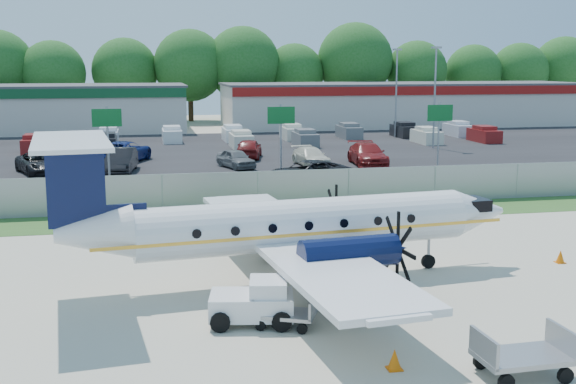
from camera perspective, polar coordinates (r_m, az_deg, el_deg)
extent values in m
plane|color=#BBB49E|center=(25.12, 2.77, -7.55)|extent=(170.00, 170.00, 0.00)
cube|color=#2D561E|center=(36.48, -1.89, -1.92)|extent=(170.00, 4.00, 0.02)
cube|color=black|center=(43.27, -3.46, -0.01)|extent=(170.00, 8.00, 0.02)
cube|color=black|center=(63.91, -6.14, 3.25)|extent=(170.00, 32.00, 0.02)
cube|color=gray|center=(38.23, -2.41, 0.15)|extent=(120.00, 0.02, 1.90)
cube|color=gray|center=(38.07, -2.42, 1.61)|extent=(120.00, 0.06, 0.06)
cube|color=gray|center=(38.41, -2.40, -1.24)|extent=(120.00, 0.06, 0.06)
cube|color=beige|center=(91.12, 9.05, 6.80)|extent=(44.00, 12.00, 5.00)
cube|color=#474749|center=(91.01, 9.10, 8.45)|extent=(44.40, 12.40, 0.24)
cube|color=maroon|center=(85.35, 10.53, 7.88)|extent=(44.00, 0.20, 1.00)
cylinder|color=gray|center=(46.50, -14.03, 3.51)|extent=(0.14, 0.14, 5.00)
cube|color=#0C5923|center=(46.19, -14.13, 5.71)|extent=(1.80, 0.08, 1.10)
cylinder|color=gray|center=(47.32, -0.57, 3.93)|extent=(0.14, 0.14, 5.00)
cube|color=#0C5923|center=(47.01, -0.54, 6.09)|extent=(1.80, 0.08, 1.10)
cylinder|color=gray|center=(50.57, 11.79, 4.11)|extent=(0.14, 0.14, 5.00)
cube|color=#0C5923|center=(50.28, 11.93, 6.14)|extent=(1.80, 0.08, 1.10)
cylinder|color=gray|center=(66.53, 11.51, 7.25)|extent=(0.18, 0.18, 9.00)
cube|color=gray|center=(66.47, 11.65, 11.13)|extent=(0.90, 0.35, 0.18)
cylinder|color=gray|center=(75.83, 8.54, 7.67)|extent=(0.18, 0.18, 9.00)
cube|color=gray|center=(75.78, 8.63, 11.08)|extent=(0.90, 0.35, 0.18)
cylinder|color=silver|center=(25.41, 1.30, -2.56)|extent=(12.01, 3.05, 1.81)
cone|color=silver|center=(28.41, 14.76, -1.53)|extent=(2.27, 2.02, 1.81)
cone|color=silver|center=(24.07, -15.10, -3.16)|extent=(2.65, 2.06, 1.81)
cube|color=black|center=(28.25, 14.47, -0.90)|extent=(0.98, 1.32, 0.43)
cube|color=silver|center=(25.39, 0.28, -3.78)|extent=(4.79, 16.96, 0.21)
cylinder|color=#080F32|center=(23.20, 4.85, -4.80)|extent=(3.32, 1.38, 1.05)
cylinder|color=#080F32|center=(28.22, 0.58, -2.06)|extent=(3.32, 1.38, 1.05)
cube|color=#080F32|center=(23.75, -16.42, 0.57)|extent=(1.81, 0.36, 2.76)
cube|color=silver|center=(23.57, -16.82, 3.86)|extent=(2.89, 6.10, 0.13)
cylinder|color=gray|center=(27.71, 11.04, -4.70)|extent=(0.11, 0.11, 1.24)
cylinder|color=black|center=(27.80, 11.02, -5.41)|extent=(0.55, 0.23, 0.53)
cylinder|color=black|center=(23.22, 2.39, -8.25)|extent=(0.64, 0.44, 0.61)
cylinder|color=black|center=(28.24, -1.45, -4.89)|extent=(0.64, 0.44, 0.61)
cube|color=silver|center=(21.73, -2.89, -8.91)|extent=(2.69, 1.89, 0.69)
cube|color=silver|center=(21.55, -1.58, -7.55)|extent=(1.29, 1.45, 0.49)
cube|color=black|center=(21.55, -0.39, -7.49)|extent=(0.37, 1.10, 0.39)
cylinder|color=black|center=(21.14, -5.38, -10.21)|extent=(0.62, 0.32, 0.59)
cylinder|color=black|center=(22.58, -5.10, -8.85)|extent=(0.62, 0.32, 0.59)
cylinder|color=black|center=(21.08, -0.50, -10.22)|extent=(0.62, 0.32, 0.59)
cylinder|color=black|center=(22.53, -0.55, -8.86)|extent=(0.62, 0.32, 0.59)
cube|color=gray|center=(21.42, -0.24, -9.60)|extent=(2.03, 1.68, 0.11)
cube|color=gray|center=(21.52, -2.43, -8.77)|extent=(0.50, 0.99, 0.53)
cube|color=gray|center=(21.17, 1.98, -9.09)|extent=(0.50, 0.99, 0.53)
cylinder|color=black|center=(21.20, -2.18, -10.50)|extent=(0.33, 0.23, 0.32)
cylinder|color=black|center=(22.08, -1.53, -9.64)|extent=(0.33, 0.23, 0.32)
cylinder|color=black|center=(20.94, 1.13, -10.76)|extent=(0.33, 0.23, 0.32)
cylinder|color=black|center=(21.83, 1.64, -9.88)|extent=(0.33, 0.23, 0.32)
cube|color=gray|center=(19.11, 18.06, -12.27)|extent=(2.29, 1.42, 0.14)
cube|color=gray|center=(18.47, 15.22, -11.78)|extent=(0.13, 1.35, 0.68)
cube|color=gray|center=(19.54, 20.85, -10.87)|extent=(0.13, 1.35, 0.68)
cylinder|color=black|center=(18.36, 16.86, -14.18)|extent=(0.41, 0.15, 0.41)
cylinder|color=black|center=(19.34, 14.99, -12.80)|extent=(0.41, 0.15, 0.41)
cylinder|color=black|center=(19.15, 21.07, -13.39)|extent=(0.41, 0.15, 0.41)
cylinder|color=black|center=(20.10, 19.05, -12.13)|extent=(0.41, 0.15, 0.41)
cone|color=#DC6106|center=(29.95, 20.72, -4.78)|extent=(0.34, 0.34, 0.51)
cube|color=#DC6106|center=(30.01, 20.69, -5.22)|extent=(0.36, 0.36, 0.03)
cone|color=#DC6106|center=(18.87, 8.42, -12.94)|extent=(0.36, 0.36, 0.54)
cube|color=#DC6106|center=(18.97, 8.39, -13.64)|extent=(0.38, 0.38, 0.03)
cone|color=#DC6106|center=(33.23, 4.67, -2.74)|extent=(0.32, 0.32, 0.48)
cube|color=#DC6106|center=(33.28, 4.67, -3.12)|extent=(0.33, 0.33, 0.03)
imported|color=black|center=(45.67, 1.60, 0.53)|extent=(6.19, 4.22, 1.57)
imported|color=black|center=(53.33, -18.95, 1.37)|extent=(4.21, 5.87, 1.48)
imported|color=black|center=(52.52, -13.02, 1.53)|extent=(2.41, 5.34, 1.70)
imported|color=#595B5E|center=(53.32, -4.13, 1.90)|extent=(2.87, 4.41, 1.40)
imported|color=beige|center=(54.60, 1.81, 2.11)|extent=(2.40, 4.85, 1.35)
imported|color=maroon|center=(55.12, 6.29, 2.13)|extent=(2.79, 5.88, 1.66)
imported|color=navy|center=(57.82, -12.77, 2.32)|extent=(4.78, 6.59, 1.66)
imported|color=maroon|center=(58.66, -3.11, 2.66)|extent=(2.95, 5.06, 1.62)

